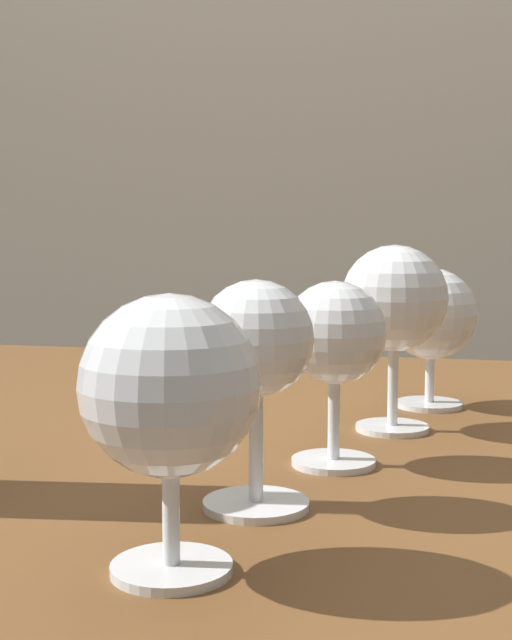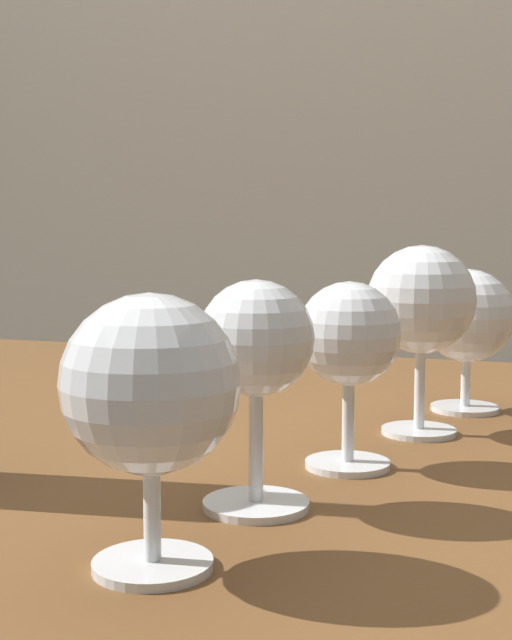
# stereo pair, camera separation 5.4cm
# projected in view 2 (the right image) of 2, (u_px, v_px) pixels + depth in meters

# --- Properties ---
(back_wall) EXTENTS (5.00, 0.08, 2.60)m
(back_wall) POSITION_uv_depth(u_px,v_px,m) (416.00, 54.00, 1.79)
(back_wall) COLOR #B2A893
(back_wall) RESTS_ON ground_plane
(dining_table) EXTENTS (1.55, 0.90, 0.77)m
(dining_table) POSITION_uv_depth(u_px,v_px,m) (231.00, 514.00, 0.80)
(dining_table) COLOR brown
(dining_table) RESTS_ON ground_plane
(wine_glass_chardonnay) EXTENTS (0.09, 0.09, 0.14)m
(wine_glass_chardonnay) POSITION_uv_depth(u_px,v_px,m) (150.00, 388.00, 0.44)
(wine_glass_chardonnay) COLOR white
(wine_glass_chardonnay) RESTS_ON dining_table
(wine_glass_merlot) EXTENTS (0.07, 0.07, 0.14)m
(wine_glass_merlot) POSITION_uv_depth(u_px,v_px,m) (256.00, 346.00, 0.54)
(wine_glass_merlot) COLOR white
(wine_glass_merlot) RESTS_ON dining_table
(wine_glass_white) EXTENTS (0.08, 0.08, 0.14)m
(wine_glass_white) POSITION_uv_depth(u_px,v_px,m) (349.00, 339.00, 0.63)
(wine_glass_white) COLOR white
(wine_glass_white) RESTS_ON dining_table
(wine_glass_amber) EXTENTS (0.09, 0.09, 0.16)m
(wine_glass_amber) POSITION_uv_depth(u_px,v_px,m) (421.00, 304.00, 0.74)
(wine_glass_amber) COLOR white
(wine_glass_amber) RESTS_ON dining_table
(wine_glass_pinot) EXTENTS (0.09, 0.09, 0.14)m
(wine_glass_pinot) POSITION_uv_depth(u_px,v_px,m) (467.00, 318.00, 0.83)
(wine_glass_pinot) COLOR white
(wine_glass_pinot) RESTS_ON dining_table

